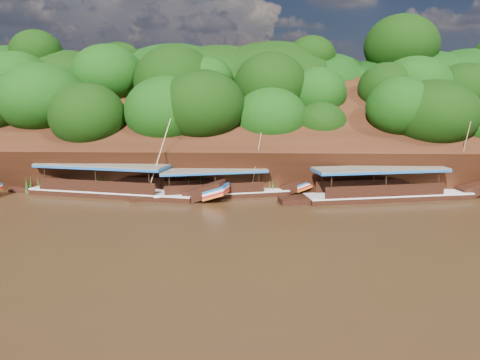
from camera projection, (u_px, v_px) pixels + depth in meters
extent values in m
plane|color=black|center=(252.00, 225.00, 31.02)|extent=(160.00, 160.00, 0.00)
cube|color=black|center=(254.00, 145.00, 46.05)|extent=(120.00, 16.12, 13.64)
cube|color=black|center=(255.00, 164.00, 56.53)|extent=(120.00, 24.00, 12.00)
ellipsoid|color=#19430B|center=(192.00, 146.00, 45.30)|extent=(18.00, 8.00, 6.40)
ellipsoid|color=#19430B|center=(255.00, 86.00, 51.84)|extent=(24.00, 11.00, 8.40)
cube|color=black|center=(388.00, 199.00, 38.23)|extent=(14.00, 5.14, 0.97)
cube|color=silver|center=(389.00, 194.00, 38.14)|extent=(14.02, 5.21, 0.11)
cube|color=black|center=(475.00, 187.00, 39.36)|extent=(3.55, 2.41, 1.88)
cube|color=brown|center=(380.00, 168.00, 37.60)|extent=(11.14, 4.88, 0.13)
cube|color=#175198|center=(380.00, 170.00, 37.62)|extent=(11.14, 4.88, 0.19)
cylinder|color=tan|center=(462.00, 155.00, 38.00)|extent=(0.50, 2.90, 5.59)
cube|color=black|center=(222.00, 196.00, 39.35)|extent=(11.49, 4.79, 0.85)
cube|color=silver|center=(222.00, 192.00, 39.28)|extent=(11.51, 4.85, 0.09)
cube|color=black|center=(294.00, 185.00, 40.52)|extent=(2.99, 2.17, 1.60)
cube|color=#175198|center=(302.00, 182.00, 40.61)|extent=(1.75, 1.91, 0.58)
cube|color=red|center=(302.00, 186.00, 40.67)|extent=(1.75, 1.91, 0.58)
cube|color=brown|center=(213.00, 170.00, 38.78)|extent=(9.18, 4.49, 0.11)
cube|color=#175198|center=(213.00, 171.00, 38.80)|extent=(9.18, 4.49, 0.17)
cylinder|color=tan|center=(256.00, 161.00, 38.82)|extent=(0.87, 1.11, 4.92)
cube|color=black|center=(113.00, 196.00, 39.51)|extent=(14.70, 5.16, 0.99)
cube|color=silver|center=(113.00, 190.00, 39.42)|extent=(14.72, 5.23, 0.11)
cube|color=black|center=(205.00, 192.00, 37.52)|extent=(3.69, 2.43, 1.95)
cube|color=#175198|center=(216.00, 188.00, 37.26)|extent=(2.11, 2.19, 0.73)
cube|color=red|center=(216.00, 193.00, 37.33)|extent=(2.11, 2.19, 0.73)
cube|color=brown|center=(102.00, 165.00, 39.21)|extent=(11.68, 4.91, 0.13)
cube|color=#175198|center=(102.00, 166.00, 39.24)|extent=(11.68, 4.91, 0.20)
cylinder|color=tan|center=(159.00, 155.00, 37.62)|extent=(1.84, 1.53, 5.86)
cone|color=#256B1A|center=(31.00, 184.00, 40.64)|extent=(1.50, 1.50, 1.44)
cone|color=#256B1A|center=(103.00, 182.00, 40.26)|extent=(1.50, 1.50, 1.94)
cone|color=#256B1A|center=(193.00, 185.00, 39.85)|extent=(1.50, 1.50, 1.72)
cone|color=#256B1A|center=(266.00, 185.00, 40.18)|extent=(1.50, 1.50, 1.58)
cone|color=#256B1A|center=(343.00, 183.00, 40.05)|extent=(1.50, 1.50, 1.92)
cone|color=#256B1A|center=(404.00, 188.00, 39.33)|extent=(1.50, 1.50, 1.40)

